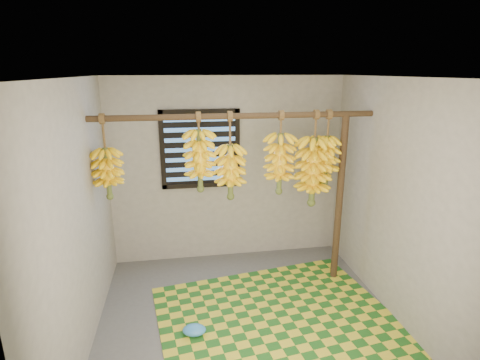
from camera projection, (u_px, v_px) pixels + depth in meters
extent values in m
cube|color=#525252|center=(249.00, 323.00, 3.79)|extent=(3.00, 3.00, 0.01)
cube|color=silver|center=(251.00, 77.00, 3.11)|extent=(3.00, 3.00, 0.01)
cube|color=gray|center=(228.00, 171.00, 4.87)|extent=(3.00, 0.01, 2.40)
cube|color=gray|center=(78.00, 223.00, 3.21)|extent=(0.01, 3.00, 2.40)
cube|color=gray|center=(400.00, 203.00, 3.69)|extent=(0.01, 3.00, 2.40)
cube|color=black|center=(200.00, 149.00, 4.71)|extent=(1.00, 0.04, 1.00)
cylinder|color=#49341F|center=(238.00, 116.00, 3.88)|extent=(3.00, 0.06, 0.06)
cylinder|color=#49341F|center=(339.00, 200.00, 4.36)|extent=(0.08, 0.08, 2.00)
cube|color=#1E591A|center=(277.00, 318.00, 3.84)|extent=(2.61, 2.21, 0.01)
ellipsoid|color=#3684CC|center=(194.00, 330.00, 3.60)|extent=(0.25, 0.20, 0.09)
cylinder|color=brown|center=(104.00, 133.00, 3.71)|extent=(0.02, 0.02, 0.35)
cylinder|color=#4C5923|center=(108.00, 172.00, 3.82)|extent=(0.05, 0.05, 0.50)
cylinder|color=brown|center=(199.00, 123.00, 3.84)|extent=(0.02, 0.02, 0.19)
cylinder|color=#4C5923|center=(200.00, 159.00, 3.94)|extent=(0.06, 0.06, 0.63)
cylinder|color=brown|center=(230.00, 131.00, 3.91)|extent=(0.02, 0.02, 0.36)
cylinder|color=#4C5923|center=(230.00, 170.00, 4.03)|extent=(0.06, 0.06, 0.56)
cylinder|color=brown|center=(281.00, 124.00, 3.99)|extent=(0.02, 0.02, 0.25)
cylinder|color=#4C5923|center=(280.00, 162.00, 4.10)|extent=(0.06, 0.06, 0.64)
cylinder|color=brown|center=(316.00, 126.00, 4.05)|extent=(0.02, 0.02, 0.31)
cylinder|color=#4C5923|center=(313.00, 170.00, 4.19)|extent=(0.07, 0.07, 0.74)
cylinder|color=brown|center=(328.00, 125.00, 4.08)|extent=(0.02, 0.02, 0.29)
cylinder|color=#4C5923|center=(326.00, 159.00, 4.18)|extent=(0.06, 0.06, 0.52)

